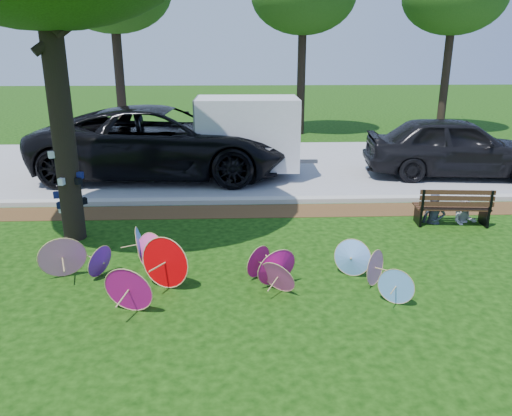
{
  "coord_description": "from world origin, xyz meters",
  "views": [
    {
      "loc": [
        0.14,
        -6.84,
        3.78
      ],
      "look_at": [
        0.5,
        2.0,
        0.9
      ],
      "focal_mm": 35.0,
      "sensor_mm": 36.0,
      "label": 1
    }
  ],
  "objects": [
    {
      "name": "street",
      "position": [
        0.0,
        9.35,
        0.01
      ],
      "size": [
        90.0,
        8.0,
        0.01
      ],
      "primitive_type": "cube",
      "color": "gray",
      "rests_on": "ground"
    },
    {
      "name": "cargo_trailer",
      "position": [
        0.49,
        7.9,
        1.33
      ],
      "size": [
        2.96,
        1.89,
        2.66
      ],
      "primitive_type": "cube",
      "rotation": [
        0.0,
        0.0,
        -0.01
      ],
      "color": "silver",
      "rests_on": "ground"
    },
    {
      "name": "curb",
      "position": [
        0.0,
        5.2,
        0.06
      ],
      "size": [
        90.0,
        0.3,
        0.12
      ],
      "primitive_type": "cube",
      "color": "#B7B5AD",
      "rests_on": "ground"
    },
    {
      "name": "person_left",
      "position": [
        4.53,
        3.51,
        0.67
      ],
      "size": [
        0.58,
        0.5,
        1.34
      ],
      "primitive_type": "imported",
      "rotation": [
        0.0,
        0.0,
        -0.43
      ],
      "color": "#383D4D",
      "rests_on": "ground"
    },
    {
      "name": "person_right",
      "position": [
        5.23,
        3.51,
        0.54
      ],
      "size": [
        0.61,
        0.52,
        1.08
      ],
      "primitive_type": "imported",
      "rotation": [
        0.0,
        0.0,
        -0.24
      ],
      "color": "silver",
      "rests_on": "ground"
    },
    {
      "name": "black_van",
      "position": [
        -2.04,
        8.1,
        1.05
      ],
      "size": [
        7.66,
        3.77,
        2.09
      ],
      "primitive_type": "imported",
      "rotation": [
        0.0,
        0.0,
        1.53
      ],
      "color": "black",
      "rests_on": "ground"
    },
    {
      "name": "ground",
      "position": [
        0.0,
        0.0,
        0.0
      ],
      "size": [
        90.0,
        90.0,
        0.0
      ],
      "primitive_type": "plane",
      "color": "black",
      "rests_on": "ground"
    },
    {
      "name": "parasol_pile",
      "position": [
        -0.48,
        0.73,
        0.36
      ],
      "size": [
        6.09,
        2.43,
        0.88
      ],
      "color": "#619AE2",
      "rests_on": "ground"
    },
    {
      "name": "park_bench",
      "position": [
        4.88,
        3.46,
        0.42
      ],
      "size": [
        1.66,
        0.75,
        0.84
      ],
      "primitive_type": null,
      "rotation": [
        0.0,
        0.0,
        -0.08
      ],
      "color": "black",
      "rests_on": "ground"
    },
    {
      "name": "mulch_strip",
      "position": [
        0.0,
        4.5,
        0.01
      ],
      "size": [
        90.0,
        1.0,
        0.01
      ],
      "primitive_type": "cube",
      "color": "#472D16",
      "rests_on": "ground"
    },
    {
      "name": "dark_pickup",
      "position": [
        6.72,
        7.69,
        0.9
      ],
      "size": [
        5.49,
        2.7,
        1.8
      ],
      "primitive_type": "imported",
      "rotation": [
        0.0,
        0.0,
        1.46
      ],
      "color": "black",
      "rests_on": "ground"
    }
  ]
}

